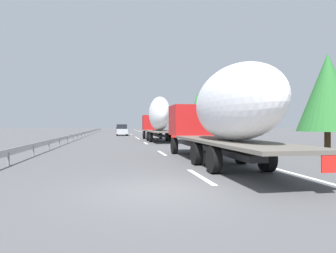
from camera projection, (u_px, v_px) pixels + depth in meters
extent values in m
plane|color=#4C4C4F|center=(123.00, 136.00, 47.57)|extent=(260.00, 260.00, 0.00)
cube|color=white|center=(200.00, 176.00, 10.49)|extent=(3.20, 0.20, 0.01)
cube|color=white|center=(162.00, 153.00, 19.17)|extent=(3.20, 0.20, 0.01)
cube|color=white|center=(146.00, 143.00, 29.49)|extent=(3.20, 0.20, 0.01)
cube|color=white|center=(139.00, 139.00, 38.71)|extent=(3.20, 0.20, 0.01)
cube|color=white|center=(136.00, 137.00, 43.26)|extent=(3.20, 0.20, 0.01)
cube|color=white|center=(131.00, 134.00, 56.54)|extent=(3.20, 0.20, 0.01)
cube|color=white|center=(128.00, 132.00, 70.98)|extent=(3.20, 0.20, 0.01)
cube|color=white|center=(128.00, 132.00, 73.00)|extent=(3.20, 0.20, 0.01)
cube|color=white|center=(125.00, 130.00, 95.48)|extent=(3.20, 0.20, 0.01)
cube|color=white|center=(153.00, 135.00, 53.46)|extent=(110.00, 0.20, 0.01)
cube|color=#B21919|center=(152.00, 123.00, 38.65)|extent=(2.40, 2.50, 1.90)
cube|color=black|center=(151.00, 119.00, 39.73)|extent=(0.08, 2.12, 0.80)
cube|color=#262628|center=(156.00, 134.00, 35.59)|extent=(11.50, 0.70, 0.24)
cube|color=#59544C|center=(159.00, 131.00, 32.51)|extent=(10.10, 2.50, 0.12)
ellipsoid|color=white|center=(159.00, 114.00, 32.53)|extent=(6.91, 2.20, 3.75)
cube|color=red|center=(174.00, 135.00, 27.69)|extent=(0.04, 0.56, 0.56)
cylinder|color=black|center=(144.00, 135.00, 38.47)|extent=(1.04, 0.30, 1.04)
cylinder|color=black|center=(161.00, 135.00, 38.85)|extent=(1.04, 0.30, 1.04)
cylinder|color=black|center=(148.00, 136.00, 33.50)|extent=(1.04, 0.35, 1.04)
cylinder|color=black|center=(167.00, 136.00, 33.89)|extent=(1.04, 0.35, 1.04)
cylinder|color=black|center=(151.00, 137.00, 31.14)|extent=(1.04, 0.35, 1.04)
cylinder|color=black|center=(171.00, 137.00, 31.52)|extent=(1.04, 0.35, 1.04)
cube|color=#B21919|center=(191.00, 120.00, 18.84)|extent=(2.40, 2.50, 1.90)
cube|color=black|center=(187.00, 113.00, 19.92)|extent=(0.08, 2.12, 0.80)
cube|color=#262628|center=(206.00, 147.00, 15.69)|extent=(11.82, 0.70, 0.24)
cube|color=#59544C|center=(229.00, 142.00, 12.52)|extent=(10.45, 2.50, 0.12)
ellipsoid|color=white|center=(232.00, 103.00, 12.22)|extent=(7.74, 2.20, 3.11)
cube|color=red|center=(331.00, 162.00, 7.53)|extent=(0.04, 0.56, 0.56)
cylinder|color=black|center=(174.00, 146.00, 18.66)|extent=(1.04, 0.30, 1.04)
cylinder|color=black|center=(207.00, 145.00, 19.05)|extent=(1.04, 0.30, 1.04)
cylinder|color=black|center=(197.00, 154.00, 13.52)|extent=(1.04, 0.35, 1.04)
cylinder|color=black|center=(241.00, 153.00, 13.90)|extent=(1.04, 0.35, 1.04)
cylinder|color=black|center=(214.00, 160.00, 11.15)|extent=(1.04, 0.35, 1.04)
cylinder|color=black|center=(267.00, 159.00, 11.54)|extent=(1.04, 0.35, 1.04)
cube|color=black|center=(120.00, 129.00, 78.48)|extent=(4.38, 1.78, 0.84)
cube|color=black|center=(120.00, 126.00, 78.15)|extent=(2.41, 1.57, 0.81)
cylinder|color=black|center=(117.00, 130.00, 79.68)|extent=(0.64, 0.22, 0.64)
cylinder|color=black|center=(122.00, 130.00, 79.96)|extent=(0.64, 0.22, 0.64)
cylinder|color=black|center=(117.00, 131.00, 77.01)|extent=(0.64, 0.22, 0.64)
cylinder|color=black|center=(123.00, 131.00, 77.29)|extent=(0.64, 0.22, 0.64)
cube|color=#ADB2B7|center=(122.00, 131.00, 49.87)|extent=(4.22, 1.83, 0.84)
cube|color=black|center=(122.00, 127.00, 49.55)|extent=(2.32, 1.61, 0.77)
cylinder|color=black|center=(117.00, 134.00, 51.01)|extent=(0.64, 0.22, 0.64)
cylinder|color=black|center=(126.00, 133.00, 51.30)|extent=(0.64, 0.22, 0.64)
cylinder|color=black|center=(117.00, 134.00, 48.44)|extent=(0.64, 0.22, 0.64)
cylinder|color=black|center=(127.00, 134.00, 48.73)|extent=(0.64, 0.22, 0.64)
cylinder|color=gray|center=(156.00, 128.00, 58.04)|extent=(0.10, 0.10, 2.47)
cube|color=#2D569E|center=(156.00, 120.00, 58.03)|extent=(0.06, 0.90, 0.70)
cylinder|color=#472D19|center=(240.00, 136.00, 30.13)|extent=(0.34, 0.34, 1.30)
cone|color=#1E5B23|center=(240.00, 105.00, 30.11)|extent=(3.76, 3.76, 5.15)
cylinder|color=#472D19|center=(327.00, 142.00, 19.35)|extent=(0.39, 0.39, 1.42)
cone|color=#286B2D|center=(328.00, 92.00, 19.33)|extent=(3.89, 3.89, 5.19)
cylinder|color=#472D19|center=(197.00, 130.00, 51.13)|extent=(0.32, 0.32, 1.89)
cone|color=#286B2D|center=(197.00, 108.00, 51.11)|extent=(2.94, 2.94, 5.66)
cube|color=#9EA0A5|center=(87.00, 132.00, 49.46)|extent=(94.00, 0.06, 0.32)
cube|color=slate|center=(8.00, 159.00, 13.26)|extent=(0.10, 0.10, 0.60)
cube|color=slate|center=(33.00, 151.00, 17.28)|extent=(0.10, 0.10, 0.60)
cube|color=slate|center=(49.00, 146.00, 21.30)|extent=(0.10, 0.10, 0.60)
cube|color=slate|center=(59.00, 143.00, 25.33)|extent=(0.10, 0.10, 0.60)
cube|color=slate|center=(67.00, 140.00, 29.35)|extent=(0.10, 0.10, 0.60)
cube|color=slate|center=(73.00, 138.00, 33.37)|extent=(0.10, 0.10, 0.60)
cube|color=slate|center=(77.00, 137.00, 37.39)|extent=(0.10, 0.10, 0.60)
cube|color=slate|center=(81.00, 136.00, 41.42)|extent=(0.10, 0.10, 0.60)
cube|color=slate|center=(84.00, 135.00, 45.44)|extent=(0.10, 0.10, 0.60)
cube|color=slate|center=(87.00, 134.00, 49.46)|extent=(0.10, 0.10, 0.60)
cube|color=slate|center=(89.00, 133.00, 53.48)|extent=(0.10, 0.10, 0.60)
cube|color=slate|center=(91.00, 133.00, 57.51)|extent=(0.10, 0.10, 0.60)
cube|color=slate|center=(92.00, 132.00, 61.53)|extent=(0.10, 0.10, 0.60)
cube|color=slate|center=(94.00, 132.00, 65.55)|extent=(0.10, 0.10, 0.60)
cube|color=slate|center=(95.00, 131.00, 69.57)|extent=(0.10, 0.10, 0.60)
cube|color=slate|center=(96.00, 131.00, 73.60)|extent=(0.10, 0.10, 0.60)
cube|color=slate|center=(97.00, 131.00, 77.62)|extent=(0.10, 0.10, 0.60)
cube|color=slate|center=(98.00, 130.00, 81.64)|extent=(0.10, 0.10, 0.60)
cube|color=slate|center=(99.00, 130.00, 85.66)|extent=(0.10, 0.10, 0.60)
cube|color=slate|center=(100.00, 130.00, 89.69)|extent=(0.10, 0.10, 0.60)
cube|color=slate|center=(100.00, 130.00, 93.71)|extent=(0.10, 0.10, 0.60)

